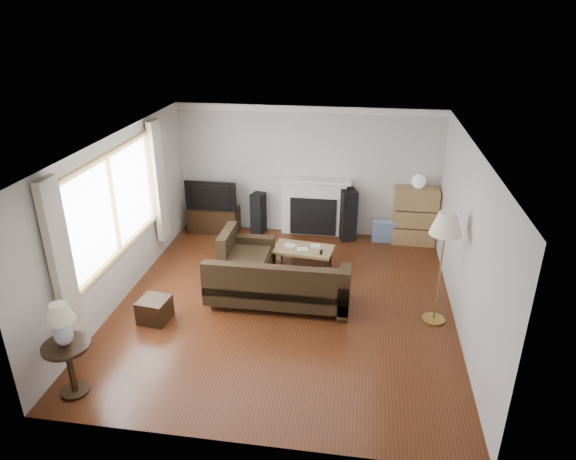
# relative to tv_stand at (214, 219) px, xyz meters

# --- Properties ---
(room) EXTENTS (5.10, 5.60, 2.54)m
(room) POSITION_rel_tv_stand_xyz_m (1.83, -2.50, 1.00)
(room) COLOR #4E2411
(room) RESTS_ON ground
(window) EXTENTS (0.12, 2.74, 1.54)m
(window) POSITION_rel_tv_stand_xyz_m (-0.62, -2.70, 1.30)
(window) COLOR olive
(window) RESTS_ON room
(curtain_near) EXTENTS (0.10, 0.35, 2.10)m
(curtain_near) POSITION_rel_tv_stand_xyz_m (-0.57, -4.22, 1.15)
(curtain_near) COLOR beige
(curtain_near) RESTS_ON room
(curtain_far) EXTENTS (0.10, 0.35, 2.10)m
(curtain_far) POSITION_rel_tv_stand_xyz_m (-0.57, -1.18, 1.15)
(curtain_far) COLOR beige
(curtain_far) RESTS_ON room
(fireplace) EXTENTS (1.40, 0.26, 1.15)m
(fireplace) POSITION_rel_tv_stand_xyz_m (1.98, 0.14, 0.33)
(fireplace) COLOR white
(fireplace) RESTS_ON room
(tv_stand) EXTENTS (0.99, 0.44, 0.49)m
(tv_stand) POSITION_rel_tv_stand_xyz_m (0.00, 0.00, 0.00)
(tv_stand) COLOR black
(tv_stand) RESTS_ON ground
(television) EXTENTS (1.01, 0.13, 0.58)m
(television) POSITION_rel_tv_stand_xyz_m (0.00, 0.00, 0.54)
(television) COLOR black
(television) RESTS_ON tv_stand
(speaker_left) EXTENTS (0.29, 0.33, 0.82)m
(speaker_left) POSITION_rel_tv_stand_xyz_m (0.90, 0.05, 0.16)
(speaker_left) COLOR black
(speaker_left) RESTS_ON ground
(speaker_right) EXTENTS (0.37, 0.40, 0.99)m
(speaker_right) POSITION_rel_tv_stand_xyz_m (2.65, 0.02, 0.25)
(speaker_right) COLOR black
(speaker_right) RESTS_ON ground
(bookshelf) EXTENTS (0.80, 0.38, 1.10)m
(bookshelf) POSITION_rel_tv_stand_xyz_m (3.90, 0.03, 0.30)
(bookshelf) COLOR olive
(bookshelf) RESTS_ON ground
(globe_lamp) EXTENTS (0.26, 0.26, 0.26)m
(globe_lamp) POSITION_rel_tv_stand_xyz_m (3.90, 0.03, 0.98)
(globe_lamp) COLOR white
(globe_lamp) RESTS_ON bookshelf
(sectional_sofa) EXTENTS (2.32, 1.69, 0.75)m
(sectional_sofa) POSITION_rel_tv_stand_xyz_m (1.73, -2.50, 0.13)
(sectional_sofa) COLOR black
(sectional_sofa) RESTS_ON ground
(coffee_table) EXTENTS (1.07, 0.67, 0.39)m
(coffee_table) POSITION_rel_tv_stand_xyz_m (1.96, -1.33, -0.05)
(coffee_table) COLOR olive
(coffee_table) RESTS_ON ground
(footstool) EXTENTS (0.45, 0.45, 0.34)m
(footstool) POSITION_rel_tv_stand_xyz_m (0.04, -3.21, -0.08)
(footstool) COLOR black
(footstool) RESTS_ON ground
(floor_lamp) EXTENTS (0.55, 0.55, 1.68)m
(floor_lamp) POSITION_rel_tv_stand_xyz_m (4.03, -2.61, 0.59)
(floor_lamp) COLOR #A9893A
(floor_lamp) RESTS_ON ground
(side_table) EXTENTS (0.54, 0.54, 0.68)m
(side_table) POSITION_rel_tv_stand_xyz_m (-0.32, -4.78, 0.09)
(side_table) COLOR black
(side_table) RESTS_ON ground
(table_lamp) EXTENTS (0.32, 0.32, 0.52)m
(table_lamp) POSITION_rel_tv_stand_xyz_m (-0.32, -4.78, 0.69)
(table_lamp) COLOR silver
(table_lamp) RESTS_ON side_table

